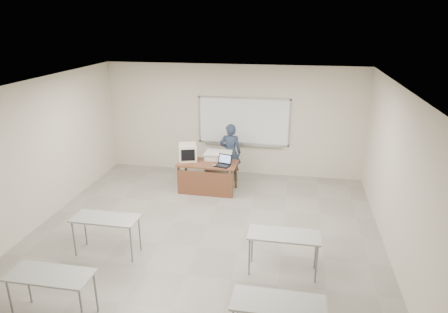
% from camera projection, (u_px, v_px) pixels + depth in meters
% --- Properties ---
extents(floor, '(7.00, 8.00, 0.01)m').
position_uv_depth(floor, '(199.00, 247.00, 7.62)').
color(floor, gray).
rests_on(floor, ground).
extents(whiteboard, '(2.48, 0.10, 1.31)m').
position_uv_depth(whiteboard, '(244.00, 122.00, 10.77)').
color(whiteboard, white).
rests_on(whiteboard, floor).
extents(student_desks, '(4.40, 2.20, 0.73)m').
position_uv_depth(student_desks, '(177.00, 256.00, 6.15)').
color(student_desks, '#9C9D97').
rests_on(student_desks, floor).
extents(instructor_desk, '(1.45, 0.73, 0.75)m').
position_uv_depth(instructor_desk, '(207.00, 172.00, 9.82)').
color(instructor_desk, brown).
rests_on(instructor_desk, floor).
extents(podium, '(0.67, 0.49, 0.93)m').
position_uv_depth(podium, '(218.00, 169.00, 10.21)').
color(podium, white).
rests_on(podium, floor).
extents(crt_monitor, '(0.44, 0.49, 0.42)m').
position_uv_depth(crt_monitor, '(187.00, 152.00, 10.00)').
color(crt_monitor, beige).
rests_on(crt_monitor, instructor_desk).
extents(laptop, '(0.35, 0.32, 0.25)m').
position_uv_depth(laptop, '(223.00, 163.00, 9.66)').
color(laptop, black).
rests_on(laptop, instructor_desk).
extents(mouse, '(0.12, 0.08, 0.04)m').
position_uv_depth(mouse, '(214.00, 165.00, 9.63)').
color(mouse, gray).
rests_on(mouse, instructor_desk).
extents(keyboard, '(0.44, 0.18, 0.02)m').
position_uv_depth(keyboard, '(223.00, 154.00, 9.92)').
color(keyboard, beige).
rests_on(keyboard, podium).
extents(presenter, '(0.59, 0.40, 1.56)m').
position_uv_depth(presenter, '(230.00, 152.00, 10.51)').
color(presenter, black).
rests_on(presenter, floor).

